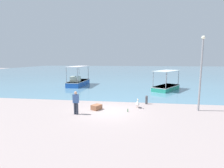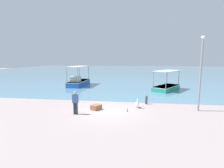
% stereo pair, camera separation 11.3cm
% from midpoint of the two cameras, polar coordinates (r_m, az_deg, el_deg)
% --- Properties ---
extents(ground, '(120.00, 120.00, 0.00)m').
position_cam_midpoint_polar(ground, '(13.63, -1.28, -8.77)').
color(ground, '#A1908D').
extents(harbor_water, '(110.00, 90.00, 0.00)m').
position_cam_midpoint_polar(harbor_water, '(61.03, 6.31, 4.28)').
color(harbor_water, '#57869E').
rests_on(harbor_water, ground).
extents(fishing_boat_center, '(4.10, 5.01, 2.52)m').
position_cam_midpoint_polar(fishing_boat_center, '(23.63, 17.44, -0.76)').
color(fishing_boat_center, teal).
rests_on(fishing_boat_center, harbor_water).
extents(fishing_boat_far_left, '(2.10, 5.47, 2.92)m').
position_cam_midpoint_polar(fishing_boat_far_left, '(26.82, -10.77, 0.79)').
color(fishing_boat_far_left, blue).
rests_on(fishing_boat_far_left, harbor_water).
extents(pelican, '(0.35, 0.81, 0.80)m').
position_cam_midpoint_polar(pelican, '(14.51, 8.43, -6.28)').
color(pelican, '#E0997A').
rests_on(pelican, ground).
extents(lamp_post, '(0.28, 0.28, 5.67)m').
position_cam_midpoint_polar(lamp_post, '(14.73, 27.23, 4.23)').
color(lamp_post, gray).
rests_on(lamp_post, ground).
extents(mooring_bollard, '(0.23, 0.23, 0.78)m').
position_cam_midpoint_polar(mooring_bollard, '(15.86, 11.34, -4.96)').
color(mooring_bollard, '#47474C').
rests_on(mooring_bollard, ground).
extents(fisherman_standing, '(0.42, 0.26, 1.69)m').
position_cam_midpoint_polar(fisherman_standing, '(12.86, -11.63, -5.78)').
color(fisherman_standing, '#2C3241').
rests_on(fisherman_standing, ground).
extents(cargo_crate, '(0.88, 0.95, 0.39)m').
position_cam_midpoint_polar(cargo_crate, '(13.98, -4.98, -7.53)').
color(cargo_crate, '#915B3F').
rests_on(cargo_crate, ground).
extents(glass_bottle, '(0.07, 0.07, 0.27)m').
position_cam_midpoint_polar(glass_bottle, '(13.40, 5.26, -8.63)').
color(glass_bottle, '#3F7F4C').
rests_on(glass_bottle, ground).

